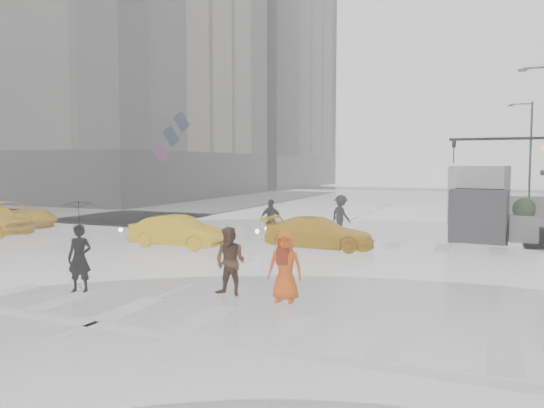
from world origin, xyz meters
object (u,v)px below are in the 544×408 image
at_px(traffic_signal_pole, 526,167).
at_px(box_truck, 480,199).
at_px(pedestrian_brown, 230,261).
at_px(taxi_mid, 178,232).
at_px(pedestrian_orange, 285,266).

distance_m(traffic_signal_pole, box_truck, 3.12).
xyz_separation_m(pedestrian_brown, taxi_mid, (-5.48, 6.18, -0.24)).
bearing_deg(pedestrian_orange, box_truck, 63.41).
bearing_deg(pedestrian_orange, taxi_mid, 128.33).
relative_size(traffic_signal_pole, pedestrian_orange, 2.61).
xyz_separation_m(pedestrian_orange, box_truck, (4.17, 14.14, 0.88)).
xyz_separation_m(pedestrian_brown, box_truck, (5.67, 14.14, 0.86)).
distance_m(pedestrian_orange, box_truck, 14.77).
xyz_separation_m(pedestrian_orange, taxi_mid, (-6.98, 6.18, -0.23)).
xyz_separation_m(traffic_signal_pole, taxi_mid, (-12.89, -5.83, -2.57)).
height_order(pedestrian_orange, box_truck, box_truck).
height_order(traffic_signal_pole, pedestrian_orange, traffic_signal_pole).
xyz_separation_m(traffic_signal_pole, pedestrian_orange, (-5.90, -12.01, -2.35)).
relative_size(traffic_signal_pole, taxi_mid, 1.15).
bearing_deg(taxi_mid, box_truck, -53.90).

